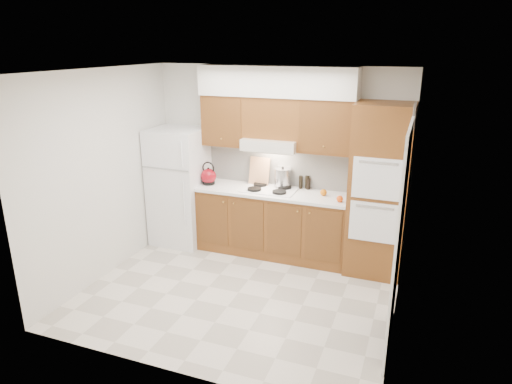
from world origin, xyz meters
TOP-DOWN VIEW (x-y plane):
  - floor at (0.00, 0.00)m, footprint 3.60×3.60m
  - ceiling at (0.00, 0.00)m, footprint 3.60×3.60m
  - wall_back at (0.00, 1.50)m, footprint 3.60×0.02m
  - wall_left at (-1.80, 0.00)m, footprint 0.02×3.00m
  - wall_right at (1.80, 0.00)m, footprint 0.02×3.00m
  - fridge at (-1.41, 1.14)m, footprint 0.75×0.72m
  - base_cabinets at (0.02, 1.20)m, footprint 2.11×0.60m
  - countertop at (0.03, 1.19)m, footprint 2.13×0.62m
  - backsplash at (0.02, 1.49)m, footprint 2.11×0.03m
  - oven_cabinet at (1.44, 1.18)m, footprint 0.70×0.65m
  - upper_cab_left at (-0.71, 1.33)m, footprint 0.63×0.33m
  - upper_cab_right at (0.72, 1.33)m, footprint 0.73×0.33m
  - range_hood at (-0.02, 1.27)m, footprint 0.75×0.45m
  - upper_cab_over_hood at (-0.02, 1.33)m, footprint 0.75×0.33m
  - soffit at (0.03, 1.32)m, footprint 2.13×0.36m
  - cooktop at (-0.02, 1.21)m, footprint 0.74×0.50m
  - doorway at (1.79, -0.35)m, footprint 0.02×0.90m
  - wall_clock at (1.79, 0.55)m, footprint 0.02×0.30m
  - kettle at (-0.93, 1.15)m, footprint 0.26×0.26m
  - cutting_board at (-0.24, 1.39)m, footprint 0.31×0.12m
  - stock_pot at (0.11, 1.38)m, footprint 0.27×0.27m
  - condiment_a at (0.36, 1.42)m, footprint 0.07×0.07m
  - condiment_b at (0.45, 1.45)m, footprint 0.06×0.06m
  - condiment_c at (0.47, 1.42)m, footprint 0.05×0.05m
  - orange_near at (0.98, 1.04)m, footprint 0.10×0.10m
  - orange_far at (0.73, 1.22)m, footprint 0.10×0.10m

SIDE VIEW (x-z plane):
  - floor at x=0.00m, z-range 0.00..0.00m
  - base_cabinets at x=0.02m, z-range 0.00..0.90m
  - fridge at x=-1.41m, z-range 0.00..1.72m
  - countertop at x=0.03m, z-range 0.90..0.94m
  - cooktop at x=-0.02m, z-range 0.94..0.95m
  - orange_near at x=0.98m, z-range 0.94..1.03m
  - orange_far at x=0.73m, z-range 0.94..1.03m
  - condiment_c at x=0.47m, z-range 0.94..1.09m
  - condiment_a at x=0.36m, z-range 0.94..1.12m
  - condiment_b at x=0.45m, z-range 0.94..1.12m
  - doorway at x=1.79m, z-range 0.00..2.10m
  - kettle at x=-0.93m, z-range 0.95..1.17m
  - stock_pot at x=0.11m, z-range 0.97..1.21m
  - oven_cabinet at x=1.44m, z-range 0.00..2.20m
  - cutting_board at x=-0.24m, z-range 0.94..1.34m
  - backsplash at x=0.02m, z-range 0.94..1.50m
  - wall_back at x=0.00m, z-range 0.00..2.60m
  - wall_left at x=-1.80m, z-range 0.00..2.60m
  - wall_right at x=1.80m, z-range 0.00..2.60m
  - range_hood at x=-0.02m, z-range 1.50..1.65m
  - upper_cab_left at x=-0.71m, z-range 1.50..2.20m
  - upper_cab_right at x=0.72m, z-range 1.50..2.20m
  - upper_cab_over_hood at x=-0.02m, z-range 1.65..2.20m
  - wall_clock at x=1.79m, z-range 2.00..2.30m
  - soffit at x=0.03m, z-range 2.20..2.60m
  - ceiling at x=0.00m, z-range 2.60..2.60m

